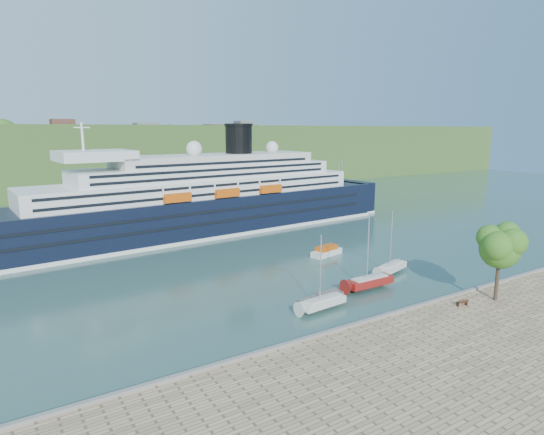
{
  "coord_description": "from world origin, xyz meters",
  "views": [
    {
      "loc": [
        -42.2,
        -35.56,
        22.44
      ],
      "look_at": [
        -1.6,
        30.0,
        7.45
      ],
      "focal_mm": 30.0,
      "sensor_mm": 36.0,
      "label": 1
    }
  ],
  "objects": [
    {
      "name": "tender_launch",
      "position": [
        8.03,
        26.78,
        0.9
      ],
      "size": [
        6.82,
        3.58,
        1.79
      ],
      "primitive_type": null,
      "rotation": [
        0.0,
        0.0,
        0.22
      ],
      "color": "#CE500C",
      "rests_on": "ground"
    },
    {
      "name": "quay_coping",
      "position": [
        0.0,
        -0.2,
        1.15
      ],
      "size": [
        220.0,
        0.5,
        0.3
      ],
      "primitive_type": "cube",
      "color": "slate",
      "rests_on": "promenade"
    },
    {
      "name": "ground",
      "position": [
        0.0,
        0.0,
        0.0
      ],
      "size": [
        400.0,
        400.0,
        0.0
      ],
      "primitive_type": "plane",
      "color": "#2F544D",
      "rests_on": "ground"
    },
    {
      "name": "floating_pontoon",
      "position": [
        -0.78,
        11.18,
        0.19
      ],
      "size": [
        17.43,
        5.05,
        0.39
      ],
      "primitive_type": null,
      "rotation": [
        0.0,
        0.0,
        0.17
      ],
      "color": "slate",
      "rests_on": "ground"
    },
    {
      "name": "cruise_ship",
      "position": [
        -5.22,
        55.39,
        11.9
      ],
      "size": [
        106.89,
        24.02,
        23.8
      ],
      "primitive_type": null,
      "rotation": [
        0.0,
        0.0,
        0.08
      ],
      "color": "black",
      "rests_on": "ground"
    },
    {
      "name": "park_bench",
      "position": [
        5.67,
        -2.86,
        1.48
      ],
      "size": [
        1.6,
        0.96,
        0.96
      ],
      "primitive_type": null,
      "rotation": [
        0.0,
        0.0,
        -0.25
      ],
      "color": "#442113",
      "rests_on": "promenade"
    },
    {
      "name": "sailboat_white_far",
      "position": [
        10.16,
        13.11,
        4.82
      ],
      "size": [
        7.75,
        4.07,
        9.65
      ],
      "primitive_type": null,
      "rotation": [
        0.0,
        0.0,
        0.28
      ],
      "color": "silver",
      "rests_on": "ground"
    },
    {
      "name": "promenade_tree",
      "position": [
        11.07,
        -3.83,
        6.48
      ],
      "size": [
        6.61,
        6.61,
        10.96
      ],
      "primitive_type": null,
      "color": "#2B631A",
      "rests_on": "promenade"
    },
    {
      "name": "sailboat_red",
      "position": [
        2.22,
        9.67,
        5.34
      ],
      "size": [
        8.28,
        2.31,
        10.69
      ],
      "primitive_type": null,
      "rotation": [
        0.0,
        0.0,
        0.0
      ],
      "color": "maroon",
      "rests_on": "ground"
    },
    {
      "name": "sailboat_white_near",
      "position": [
        -8.16,
        7.2,
        4.65
      ],
      "size": [
        7.36,
        2.63,
        9.31
      ],
      "primitive_type": null,
      "rotation": [
        0.0,
        0.0,
        0.09
      ],
      "color": "silver",
      "rests_on": "ground"
    },
    {
      "name": "far_hillside",
      "position": [
        0.0,
        145.0,
        12.0
      ],
      "size": [
        400.0,
        50.0,
        24.0
      ],
      "primitive_type": "cube",
      "color": "#385823",
      "rests_on": "ground"
    }
  ]
}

